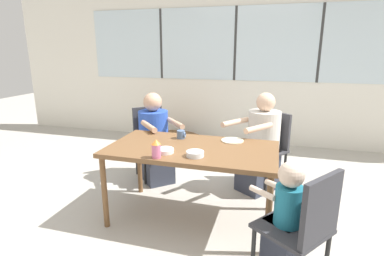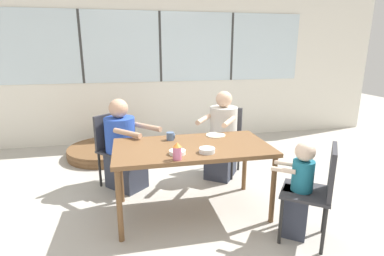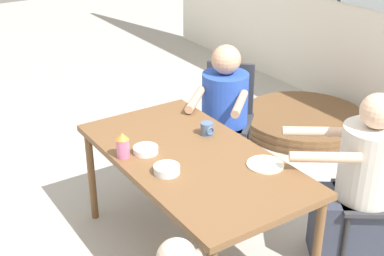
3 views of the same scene
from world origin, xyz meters
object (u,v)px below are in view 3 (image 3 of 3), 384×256
Objects in this scene: bowl_white_shallow at (146,150)px; folded_table_stack at (304,121)px; bowl_cereal at (167,169)px; person_woman_green_shirt at (358,191)px; coffee_mug at (207,129)px; chair_for_man_blue_shirt at (228,108)px; person_man_blue_shirt at (223,122)px; sippy_cup at (123,145)px.

bowl_white_shallow is 2.36m from folded_table_stack.
bowl_cereal reaches higher than bowl_white_shallow.
folded_table_stack is (-1.06, 2.15, -0.67)m from bowl_cereal.
coffee_mug is (-0.76, -0.59, 0.27)m from person_woman_green_shirt.
person_woman_green_shirt is at bearing 135.53° from chair_for_man_blue_shirt.
coffee_mug is 0.44m from bowl_white_shallow.
chair_for_man_blue_shirt is at bearing 129.11° from bowl_cereal.
person_man_blue_shirt reaches higher than sippy_cup.
sippy_cup is 0.15m from bowl_white_shallow.
bowl_white_shallow is 0.27m from bowl_cereal.
sippy_cup is at bearing 91.29° from person_woman_green_shirt.
person_woman_green_shirt is 1.04× the size of person_man_blue_shirt.
bowl_cereal is at bearing 85.97° from person_man_blue_shirt.
folded_table_stack is at bearing 108.60° from sippy_cup.
bowl_cereal is (0.30, 0.12, -0.06)m from sippy_cup.
person_woman_green_shirt is 1.26m from person_man_blue_shirt.
person_woman_green_shirt is 7.17× the size of sippy_cup.
person_man_blue_shirt is 1.23m from sippy_cup.
folded_table_stack is at bearing -123.47° from chair_for_man_blue_shirt.
sippy_cup is 1.05× the size of bowl_white_shallow.
person_woman_green_shirt reaches higher than person_man_blue_shirt.
person_woman_green_shirt is 7.63× the size of bowl_cereal.
sippy_cup is at bearing -71.40° from folded_table_stack.
person_man_blue_shirt is at bearing 117.74° from bowl_white_shallow.
sippy_cup reaches higher than bowl_cereal.
bowl_white_shallow is at bearing -69.72° from folded_table_stack.
bowl_white_shallow is (-0.76, -1.03, 0.24)m from person_woman_green_shirt.
person_woman_green_shirt reaches higher than bowl_cereal.
coffee_mug is 1.98m from folded_table_stack.
chair_for_man_blue_shirt reaches higher than bowl_cereal.
person_man_blue_shirt is 12.49× the size of coffee_mug.
person_woman_green_shirt is 1.94m from folded_table_stack.
chair_for_man_blue_shirt is at bearing 134.32° from coffee_mug.
folded_table_stack is (-0.76, 2.26, -0.73)m from sippy_cup.
chair_for_man_blue_shirt is 5.96× the size of bowl_cereal.
bowl_white_shallow is 0.13× the size of folded_table_stack.
coffee_mug is (0.50, -0.51, 0.28)m from person_man_blue_shirt.
bowl_white_shallow is at bearing 176.38° from bowl_cereal.
bowl_white_shallow is at bearing -90.29° from coffee_mug.
chair_for_man_blue_shirt is at bearing -90.00° from person_man_blue_shirt.
sippy_cup is at bearing 70.97° from person_man_blue_shirt.
coffee_mug is 0.53m from bowl_cereal.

